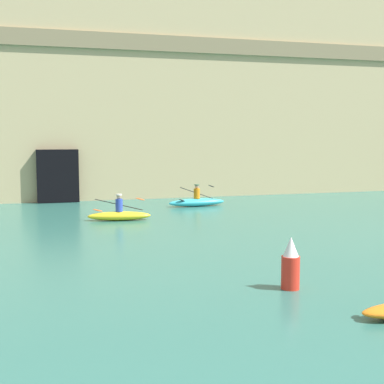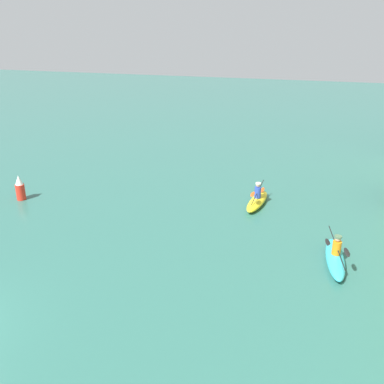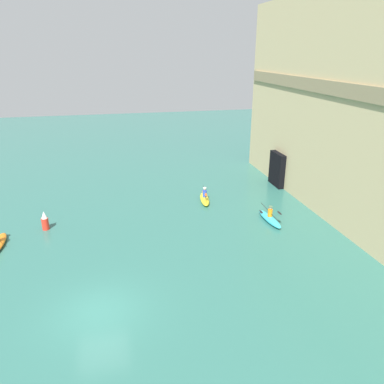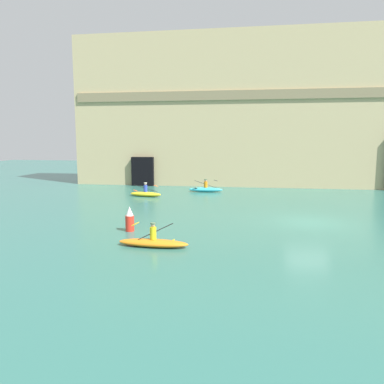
% 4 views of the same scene
% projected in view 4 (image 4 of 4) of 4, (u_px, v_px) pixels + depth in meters
% --- Properties ---
extents(ground_plane, '(120.00, 120.00, 0.00)m').
position_uv_depth(ground_plane, '(309.00, 222.00, 22.14)').
color(ground_plane, '#2D665B').
extents(cliff_bluff, '(42.29, 5.80, 15.70)m').
position_uv_depth(cliff_bluff, '(275.00, 111.00, 39.40)').
color(cliff_bluff, tan).
rests_on(cliff_bluff, ground).
extents(kayak_orange, '(3.31, 0.93, 1.17)m').
position_uv_depth(kayak_orange, '(153.00, 242.00, 17.10)').
color(kayak_orange, orange).
rests_on(kayak_orange, ground).
extents(kayak_cyan, '(3.21, 0.85, 1.20)m').
position_uv_depth(kayak_cyan, '(206.00, 189.00, 34.96)').
color(kayak_cyan, '#33B2C6').
rests_on(kayak_cyan, ground).
extents(kayak_yellow, '(2.92, 1.12, 1.21)m').
position_uv_depth(kayak_yellow, '(146.00, 194.00, 32.15)').
color(kayak_yellow, yellow).
rests_on(kayak_yellow, ground).
extents(marker_buoy, '(0.47, 0.47, 1.34)m').
position_uv_depth(marker_buoy, '(130.00, 220.00, 19.96)').
color(marker_buoy, red).
rests_on(marker_buoy, ground).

